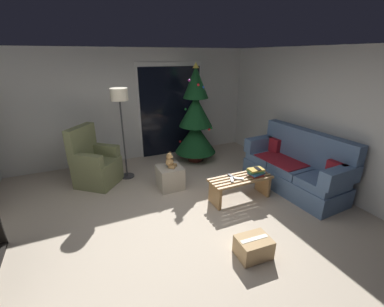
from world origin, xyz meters
name	(u,v)px	position (x,y,z in m)	size (l,w,h in m)	color
ground_plane	(187,228)	(0.00, 0.00, 0.00)	(7.00, 7.00, 0.00)	#B2A38E
wall_back	(134,106)	(0.00, 3.06, 1.25)	(5.72, 0.12, 2.50)	beige
wall_right	(340,124)	(2.86, 0.00, 1.25)	(0.12, 6.00, 2.50)	beige
patio_door_frame	(171,110)	(0.87, 2.99, 1.10)	(1.60, 0.02, 2.20)	silver
patio_door_glass	(171,112)	(0.87, 2.97, 1.05)	(1.50, 0.02, 2.10)	black
couch	(296,168)	(2.32, 0.30, 0.40)	(0.88, 1.98, 1.08)	slate
coffee_table	(240,185)	(1.16, 0.37, 0.27)	(1.10, 0.40, 0.41)	#9E7547
remote_white	(239,179)	(1.09, 0.33, 0.42)	(0.04, 0.16, 0.02)	silver
remote_graphite	(231,176)	(1.03, 0.46, 0.42)	(0.04, 0.16, 0.02)	#333338
remote_silver	(232,180)	(0.96, 0.34, 0.42)	(0.04, 0.16, 0.02)	#ADADB2
book_stack	(256,172)	(1.43, 0.33, 0.47)	(0.29, 0.24, 0.13)	#A32D28
cell_phone	(258,169)	(1.46, 0.32, 0.54)	(0.07, 0.14, 0.01)	black
christmas_tree	(196,120)	(1.20, 2.27, 0.97)	(0.94, 0.94, 2.21)	#4C1E19
armchair	(95,164)	(-1.05, 2.00, 0.40)	(0.96, 0.96, 1.13)	olive
floor_lamp	(120,104)	(-0.46, 2.04, 1.51)	(0.32, 0.32, 1.78)	#2D2D30
ottoman	(170,177)	(0.20, 1.25, 0.21)	(0.44, 0.44, 0.42)	#B2A893
teddy_bear_honey	(170,161)	(0.20, 1.24, 0.54)	(0.22, 0.21, 0.29)	tan
teddy_bear_chestnut_by_tree	(169,164)	(0.45, 2.04, 0.12)	(0.20, 0.21, 0.29)	brown
cardboard_box_taped_mid_floor	(253,247)	(0.54, -0.83, 0.13)	(0.43, 0.34, 0.26)	tan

